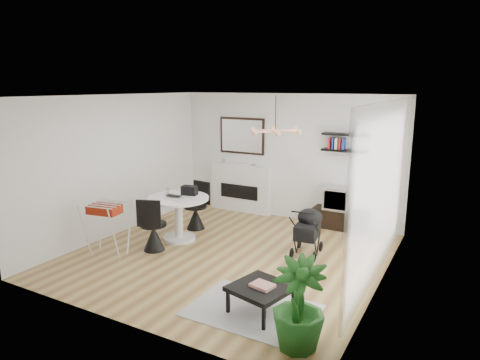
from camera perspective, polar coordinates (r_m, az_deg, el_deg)
The scene contains 25 objects.
floor at distance 7.50m, azimuth -1.49°, elevation -9.95°, with size 5.00×5.00×0.00m, color olive.
ceiling at distance 6.93m, azimuth -1.62°, elevation 11.15°, with size 5.00×5.00×0.00m, color white.
wall_back at distance 9.29m, azimuth 6.29°, elevation 3.06°, with size 5.00×5.00×0.00m, color white.
wall_left at distance 8.61m, azimuth -16.06°, elevation 1.89°, with size 5.00×5.00×0.00m, color white.
wall_right at distance 6.24m, azimuth 18.67°, elevation -2.20°, with size 5.00×5.00×0.00m, color white.
sheer_curtain at distance 6.45m, azimuth 18.12°, elevation -1.70°, with size 0.04×3.60×2.60m, color white.
fireplace at distance 9.82m, azimuth 0.10°, elevation -0.30°, with size 1.50×0.17×2.16m.
shelf_lower at distance 8.73m, azimuth 13.76°, elevation 3.83°, with size 0.90×0.25×0.04m, color black.
shelf_upper at distance 8.68m, azimuth 13.87°, elevation 5.91°, with size 0.90×0.25×0.04m, color black.
pendant_lamp at distance 6.91m, azimuth 4.72°, elevation 6.54°, with size 0.90×0.90×0.10m, color #E39B77, non-canonical shape.
tv_console at distance 8.97m, azimuth 13.18°, elevation -5.08°, with size 1.09×0.38×0.41m, color black.
crt_tv at distance 8.86m, azimuth 12.95°, elevation -2.36°, with size 0.52×0.46×0.46m.
dining_table at distance 8.10m, azimuth -8.19°, elevation -4.22°, with size 1.14×1.14×0.83m.
laptop at distance 8.03m, azimuth -9.05°, elevation -2.21°, with size 0.33×0.21×0.03m, color black.
black_bag at distance 8.14m, azimuth -6.75°, elevation -1.39°, with size 0.29×0.17×0.17m, color black.
newspaper at distance 7.77m, azimuth -7.58°, elevation -2.72°, with size 0.34×0.28×0.01m, color white.
drinking_glass at distance 8.34m, azimuth -9.62°, elevation -1.43°, with size 0.06×0.06×0.09m, color white.
chair_far at distance 8.76m, azimuth -5.86°, elevation -4.55°, with size 0.46×0.48×0.96m.
chair_near at distance 7.73m, azimuth -11.48°, elevation -7.05°, with size 0.51×0.52×0.97m.
drying_rack at distance 7.70m, azimuth -17.24°, elevation -6.06°, with size 0.70×0.67×0.92m.
stroller at distance 7.53m, azimuth 9.03°, elevation -6.97°, with size 0.51×0.74×0.87m.
rug at distance 5.81m, azimuth 1.69°, elevation -16.96°, with size 1.61×1.16×0.01m, color #AFAFAF.
coffee_table at distance 5.63m, azimuth 2.79°, elevation -14.29°, with size 0.84×0.84×0.36m.
magazines at distance 5.58m, azimuth 3.00°, elevation -13.86°, with size 0.28×0.22×0.04m, color #D04B34.
potted_plant at distance 4.90m, azimuth 7.78°, elevation -16.13°, with size 0.59×0.59×1.05m, color #1C5819.
Camera 1 is at (3.52, -5.97, 2.86)m, focal length 32.00 mm.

